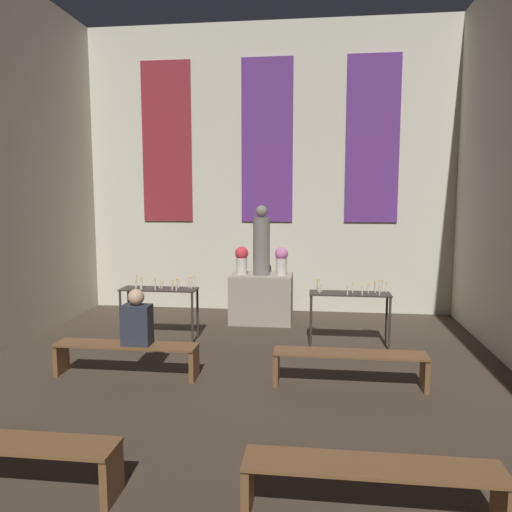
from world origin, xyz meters
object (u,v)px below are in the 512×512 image
at_px(pew_second_left, 2,454).
at_px(flower_vase_left, 242,259).
at_px(pew_back_left, 126,353).
at_px(person_seated, 137,320).
at_px(altar, 261,298).
at_px(pew_second_right, 372,480).
at_px(statue, 261,243).
at_px(candle_rack_right, 350,301).
at_px(pew_back_right, 349,362).
at_px(flower_vase_right, 281,260).
at_px(candle_rack_left, 160,296).

bearing_deg(pew_second_left, flower_vase_left, 79.22).
height_order(pew_back_left, person_seated, person_seated).
height_order(altar, pew_back_left, altar).
height_order(altar, person_seated, person_seated).
distance_m(pew_second_right, person_seated, 3.70).
distance_m(altar, statue, 1.01).
xyz_separation_m(pew_second_left, person_seated, (0.15, 2.54, 0.43)).
distance_m(pew_second_left, pew_back_left, 2.54).
bearing_deg(pew_second_right, candle_rack_right, 88.66).
distance_m(pew_second_left, person_seated, 2.58).
bearing_deg(pew_back_left, pew_second_left, -90.00).
distance_m(pew_second_right, pew_back_right, 2.54).
relative_size(flower_vase_left, pew_second_left, 0.28).
distance_m(statue, pew_second_right, 5.78).
height_order(flower_vase_right, pew_back_right, flower_vase_right).
relative_size(candle_rack_left, pew_back_left, 0.67).
height_order(flower_vase_left, candle_rack_right, flower_vase_left).
height_order(flower_vase_right, pew_back_left, flower_vase_right).
height_order(pew_second_left, pew_back_right, same).
bearing_deg(pew_second_right, pew_second_left, 180.00).
height_order(altar, pew_second_right, altar).
bearing_deg(pew_back_right, pew_second_right, -90.00).
bearing_deg(statue, pew_back_left, -115.51).
relative_size(flower_vase_right, pew_back_left, 0.28).
height_order(flower_vase_right, person_seated, flower_vase_right).
distance_m(flower_vase_right, pew_second_left, 5.83).
xyz_separation_m(pew_second_right, person_seated, (-2.66, 2.54, 0.43)).
bearing_deg(pew_back_left, statue, 64.49).
height_order(flower_vase_right, candle_rack_right, flower_vase_right).
relative_size(altar, flower_vase_left, 2.20).
height_order(flower_vase_left, pew_back_left, flower_vase_left).
bearing_deg(altar, pew_back_left, -115.51).
bearing_deg(flower_vase_right, pew_second_right, -79.22).
xyz_separation_m(candle_rack_left, candle_rack_right, (3.00, 0.00, -0.00)).
relative_size(flower_vase_left, pew_back_left, 0.28).
bearing_deg(candle_rack_left, flower_vase_right, 34.91).
distance_m(altar, candle_rack_left, 1.99).
xyz_separation_m(statue, pew_back_right, (1.41, -2.95, -1.14)).
xyz_separation_m(altar, pew_second_left, (-1.41, -5.49, -0.13)).
bearing_deg(statue, pew_back_right, -64.49).
bearing_deg(flower_vase_left, flower_vase_right, 0.00).
relative_size(candle_rack_right, pew_back_right, 0.67).
bearing_deg(candle_rack_left, statue, 40.92).
height_order(flower_vase_left, pew_back_right, flower_vase_left).
height_order(flower_vase_right, pew_second_right, flower_vase_right).
height_order(pew_back_right, person_seated, person_seated).
distance_m(flower_vase_left, pew_back_right, 3.54).
height_order(statue, pew_back_right, statue).
distance_m(altar, pew_back_right, 3.27).
bearing_deg(candle_rack_left, candle_rack_right, 0.06).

